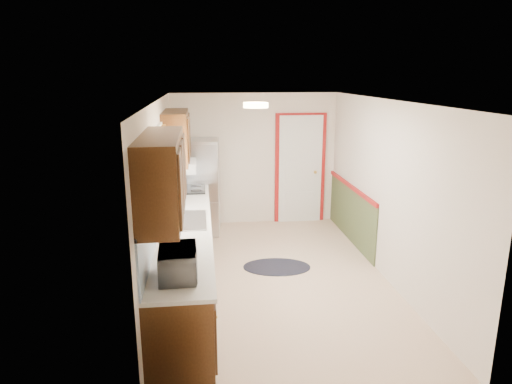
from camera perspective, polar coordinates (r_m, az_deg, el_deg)
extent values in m
cube|color=#D0B193|center=(6.38, 2.48, -10.71)|extent=(3.20, 5.20, 0.12)
cube|color=white|center=(5.78, 2.74, 11.34)|extent=(3.20, 5.20, 0.12)
cube|color=silver|center=(8.39, -0.19, 4.09)|extent=(3.20, 0.10, 2.40)
cube|color=silver|center=(3.66, 9.11, -10.18)|extent=(3.20, 0.10, 2.40)
cube|color=silver|center=(5.92, -11.88, -0.67)|extent=(0.10, 5.20, 2.40)
cube|color=silver|center=(6.39, 16.01, 0.19)|extent=(0.10, 5.20, 2.40)
cube|color=#3C200D|center=(5.86, -8.78, -8.46)|extent=(0.60, 4.00, 0.90)
cube|color=silver|center=(5.69, -8.81, -4.09)|extent=(0.63, 4.00, 0.04)
cube|color=#5C9EDF|center=(5.62, -12.01, -1.32)|extent=(0.02, 4.00, 0.55)
cube|color=#3C200D|center=(4.21, -11.70, 1.94)|extent=(0.35, 1.40, 0.75)
cube|color=#3C200D|center=(6.86, -9.94, 6.82)|extent=(0.35, 1.20, 0.75)
cube|color=white|center=(5.63, -12.11, 2.93)|extent=(0.02, 1.00, 0.90)
cube|color=#C94C25|center=(5.56, -11.84, 6.48)|extent=(0.05, 1.12, 0.24)
cube|color=#B7B7BC|center=(5.78, -8.84, -3.54)|extent=(0.52, 0.82, 0.02)
cube|color=white|center=(6.98, -9.35, 3.23)|extent=(0.45, 0.60, 0.15)
cube|color=maroon|center=(8.54, 5.51, 2.84)|extent=(0.94, 0.05, 2.08)
cube|color=white|center=(8.51, 5.55, 2.81)|extent=(0.80, 0.04, 2.00)
cube|color=#404D2B|center=(7.79, 11.76, -2.71)|extent=(0.02, 2.30, 0.90)
cube|color=maroon|center=(7.67, 11.85, 0.64)|extent=(0.04, 2.30, 0.06)
cylinder|color=#FFD88C|center=(5.54, -0.03, 10.81)|extent=(0.30, 0.30, 0.06)
imported|color=white|center=(4.18, -9.73, -8.36)|extent=(0.29, 0.51, 0.34)
cube|color=#B7B7BC|center=(7.97, -7.11, 0.67)|extent=(0.73, 0.69, 1.65)
cylinder|color=black|center=(7.65, -8.81, -0.63)|extent=(0.02, 0.02, 1.15)
ellipsoid|color=black|center=(6.71, 2.61, -9.33)|extent=(1.04, 0.74, 0.01)
cube|color=black|center=(7.31, -8.47, 0.37)|extent=(0.54, 0.64, 0.02)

